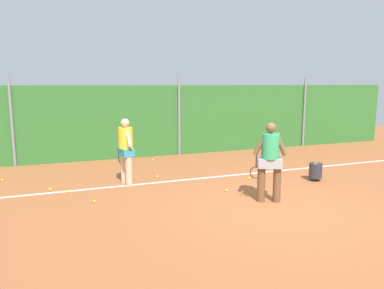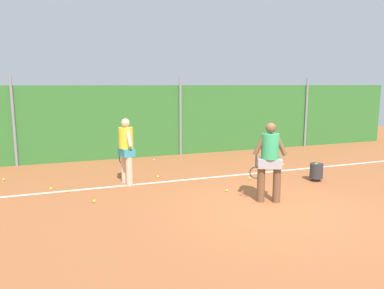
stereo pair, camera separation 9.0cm
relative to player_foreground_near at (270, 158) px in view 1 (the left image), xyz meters
The scene contains 20 objects.
ground_plane 1.81m from the player_foreground_near, 93.63° to the left, with size 30.63×30.63×0.00m, color #A85B33.
hedge_fence_backdrop 6.32m from the player_foreground_near, 90.86° to the left, with size 19.91×0.25×2.65m, color #33702D.
fence_post_left 8.48m from the player_foreground_near, 133.57° to the left, with size 0.10×0.10×2.96m, color gray.
fence_post_center 6.15m from the player_foreground_near, 90.88° to the left, with size 0.10×0.10×2.96m, color gray.
fence_post_right 8.35m from the player_foreground_near, 47.37° to the left, with size 0.10×0.10×2.96m, color gray.
court_baseline_paint 2.72m from the player_foreground_near, 92.15° to the left, with size 14.55×0.10×0.01m, color white.
player_foreground_near is the anchor object (origin of this frame).
player_midcourt 3.86m from the player_foreground_near, 136.40° to the left, with size 0.40×0.80×1.79m.
ball_hopper 2.64m from the player_foreground_near, 26.87° to the left, with size 0.36×0.36×0.51m.
tennis_ball_0 6.64m from the player_foreground_near, 58.50° to the left, with size 0.07×0.07×0.07m, color #CCDB33.
tennis_ball_1 4.14m from the player_foreground_near, 160.57° to the left, with size 0.07×0.07×0.07m, color #CCDB33.
tennis_ball_2 5.04m from the player_foreground_near, 151.51° to the left, with size 0.07×0.07×0.07m, color #CCDB33.
tennis_ball_3 1.74m from the player_foreground_near, 49.00° to the left, with size 0.07×0.07×0.07m, color #CCDB33.
tennis_ball_4 5.64m from the player_foreground_near, 104.10° to the left, with size 0.07×0.07×0.07m, color #CCDB33.
tennis_ball_5 3.68m from the player_foreground_near, 121.04° to the left, with size 0.07×0.07×0.07m, color #CCDB33.
tennis_ball_6 2.27m from the player_foreground_near, 73.00° to the left, with size 0.07×0.07×0.07m, color #CCDB33.
tennis_ball_7 7.40m from the player_foreground_near, 144.96° to the left, with size 0.07×0.07×0.07m, color #CCDB33.
tennis_ball_8 4.14m from the player_foreground_near, 51.20° to the left, with size 0.07×0.07×0.07m, color #CCDB33.
tennis_ball_9 1.56m from the player_foreground_near, 118.09° to the left, with size 0.07×0.07×0.07m, color #CCDB33.
tennis_ball_10 5.58m from the player_foreground_near, 149.79° to the left, with size 0.07×0.07×0.07m, color #CCDB33.
Camera 1 is at (-4.47, -6.49, 2.69)m, focal length 34.27 mm.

